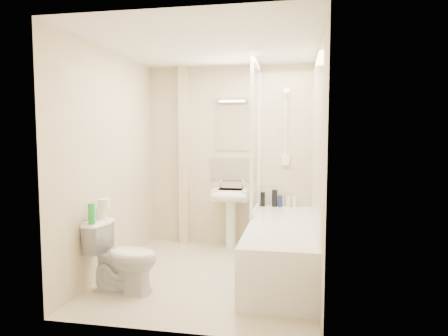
# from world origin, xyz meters

# --- Properties ---
(floor) EXTENTS (2.50, 2.50, 0.00)m
(floor) POSITION_xyz_m (0.00, 0.00, 0.00)
(floor) COLOR beige
(floor) RESTS_ON ground
(wall_back) EXTENTS (2.20, 0.02, 2.40)m
(wall_back) POSITION_xyz_m (0.00, 1.25, 1.20)
(wall_back) COLOR beige
(wall_back) RESTS_ON ground
(wall_left) EXTENTS (0.02, 2.50, 2.40)m
(wall_left) POSITION_xyz_m (-1.10, 0.00, 1.20)
(wall_left) COLOR beige
(wall_left) RESTS_ON ground
(wall_right) EXTENTS (0.02, 2.50, 2.40)m
(wall_right) POSITION_xyz_m (1.10, 0.00, 1.20)
(wall_right) COLOR beige
(wall_right) RESTS_ON ground
(ceiling) EXTENTS (2.20, 2.50, 0.02)m
(ceiling) POSITION_xyz_m (0.00, 0.00, 2.40)
(ceiling) COLOR white
(ceiling) RESTS_ON wall_back
(tile_back) EXTENTS (0.70, 0.01, 1.75)m
(tile_back) POSITION_xyz_m (0.75, 1.24, 1.42)
(tile_back) COLOR beige
(tile_back) RESTS_ON wall_back
(tile_right) EXTENTS (0.01, 2.10, 1.75)m
(tile_right) POSITION_xyz_m (1.09, 0.20, 1.42)
(tile_right) COLOR beige
(tile_right) RESTS_ON wall_right
(pipe_boxing) EXTENTS (0.12, 0.12, 2.40)m
(pipe_boxing) POSITION_xyz_m (-0.62, 1.19, 1.20)
(pipe_boxing) COLOR beige
(pipe_boxing) RESTS_ON ground
(splashback) EXTENTS (0.60, 0.02, 0.30)m
(splashback) POSITION_xyz_m (0.05, 1.24, 1.03)
(splashback) COLOR beige
(splashback) RESTS_ON wall_back
(mirror) EXTENTS (0.46, 0.01, 0.60)m
(mirror) POSITION_xyz_m (0.05, 1.24, 1.58)
(mirror) COLOR white
(mirror) RESTS_ON wall_back
(strip_light) EXTENTS (0.42, 0.07, 0.07)m
(strip_light) POSITION_xyz_m (0.05, 1.22, 1.95)
(strip_light) COLOR silver
(strip_light) RESTS_ON wall_back
(bathtub) EXTENTS (0.70, 2.10, 0.55)m
(bathtub) POSITION_xyz_m (0.75, 0.20, 0.29)
(bathtub) COLOR white
(bathtub) RESTS_ON ground
(shower_screen) EXTENTS (0.04, 0.92, 1.80)m
(shower_screen) POSITION_xyz_m (0.40, 0.80, 1.45)
(shower_screen) COLOR white
(shower_screen) RESTS_ON bathtub
(shower_fixture) EXTENTS (0.10, 0.16, 0.99)m
(shower_fixture) POSITION_xyz_m (0.75, 1.19, 1.55)
(shower_fixture) COLOR white
(shower_fixture) RESTS_ON wall_back
(pedestal_sink) EXTENTS (0.46, 0.45, 0.89)m
(pedestal_sink) POSITION_xyz_m (0.05, 1.01, 0.63)
(pedestal_sink) COLOR white
(pedestal_sink) RESTS_ON ground
(bottle_black_a) EXTENTS (0.06, 0.06, 0.19)m
(bottle_black_a) POSITION_xyz_m (0.46, 1.16, 0.64)
(bottle_black_a) COLOR black
(bottle_black_a) RESTS_ON bathtub
(bottle_black_b) EXTENTS (0.07, 0.07, 0.22)m
(bottle_black_b) POSITION_xyz_m (0.61, 1.16, 0.66)
(bottle_black_b) COLOR black
(bottle_black_b) RESTS_ON bathtub
(bottle_blue) EXTENTS (0.06, 0.06, 0.15)m
(bottle_blue) POSITION_xyz_m (0.69, 1.16, 0.62)
(bottle_blue) COLOR navy
(bottle_blue) RESTS_ON bathtub
(bottle_cream) EXTENTS (0.06, 0.06, 0.15)m
(bottle_cream) POSITION_xyz_m (0.79, 1.16, 0.62)
(bottle_cream) COLOR beige
(bottle_cream) RESTS_ON bathtub
(bottle_white_b) EXTENTS (0.05, 0.05, 0.14)m
(bottle_white_b) POSITION_xyz_m (0.87, 1.16, 0.62)
(bottle_white_b) COLOR white
(bottle_white_b) RESTS_ON bathtub
(toilet) EXTENTS (0.49, 0.73, 0.68)m
(toilet) POSITION_xyz_m (-0.72, -0.57, 0.34)
(toilet) COLOR white
(toilet) RESTS_ON ground
(toilet_roll_lower) EXTENTS (0.10, 0.10, 0.10)m
(toilet_roll_lower) POSITION_xyz_m (-0.98, -0.49, 0.73)
(toilet_roll_lower) COLOR white
(toilet_roll_lower) RESTS_ON toilet
(toilet_roll_upper) EXTENTS (0.12, 0.12, 0.09)m
(toilet_roll_upper) POSITION_xyz_m (-0.94, -0.50, 0.83)
(toilet_roll_upper) COLOR white
(toilet_roll_upper) RESTS_ON toilet_roll_lower
(green_bottle) EXTENTS (0.06, 0.06, 0.19)m
(green_bottle) POSITION_xyz_m (-0.97, -0.69, 0.77)
(green_bottle) COLOR green
(green_bottle) RESTS_ON toilet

